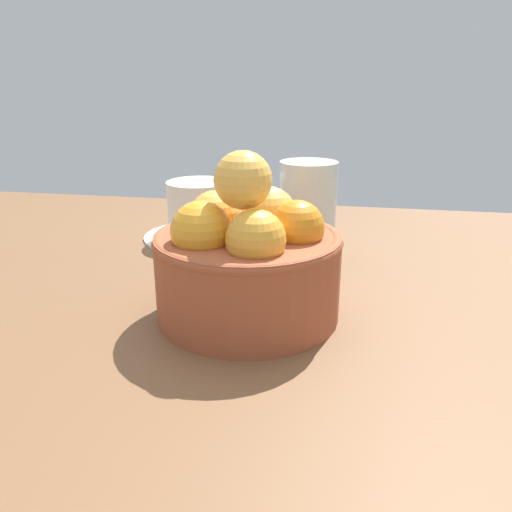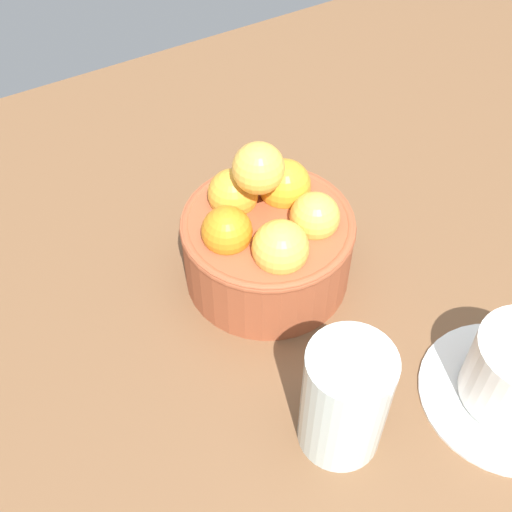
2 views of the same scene
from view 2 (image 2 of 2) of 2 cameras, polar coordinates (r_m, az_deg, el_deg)
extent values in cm
cube|color=brown|center=(63.99, 0.94, -2.53)|extent=(138.04, 82.65, 3.25)
cylinder|color=#9E4C2D|center=(60.00, 1.00, 0.63)|extent=(15.39, 15.39, 7.26)
torus|color=#9E4C2D|center=(57.64, 1.04, 2.79)|extent=(15.59, 15.59, 1.00)
sphere|color=gold|center=(59.55, 2.48, 6.18)|extent=(4.84, 4.84, 4.84)
sphere|color=gold|center=(58.69, -2.01, 5.43)|extent=(4.58, 4.58, 4.58)
sphere|color=orange|center=(55.33, -2.48, 2.07)|extent=(4.40, 4.40, 4.40)
sphere|color=#EFB448|center=(54.10, 2.14, 0.70)|extent=(4.82, 4.82, 4.82)
sphere|color=#F4B348|center=(56.80, 5.14, 3.42)|extent=(4.39, 4.39, 4.39)
sphere|color=#F7B547|center=(54.95, -0.19, 7.50)|extent=(4.49, 4.49, 4.49)
cylinder|color=white|center=(58.70, 20.93, -11.15)|extent=(14.23, 14.23, 0.60)
cylinder|color=silver|center=(49.36, 7.73, -12.31)|extent=(6.46, 6.46, 10.69)
camera|label=1|loc=(0.80, -20.50, 24.92)|focal=36.07mm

